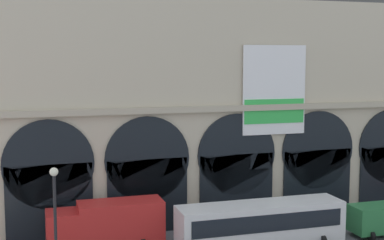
# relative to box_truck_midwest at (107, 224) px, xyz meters

# --- Properties ---
(station_building) EXTENTS (41.87, 5.67, 19.90)m
(station_building) POSITION_rel_box_truck_midwest_xyz_m (10.05, 5.22, 8.01)
(station_building) COLOR beige
(station_building) RESTS_ON ground
(box_truck_midwest) EXTENTS (7.50, 2.91, 3.12)m
(box_truck_midwest) POSITION_rel_box_truck_midwest_xyz_m (0.00, 0.00, 0.00)
(box_truck_midwest) COLOR red
(box_truck_midwest) RESTS_ON ground
(bus_center) EXTENTS (11.00, 3.25, 3.10)m
(bus_center) POSITION_rel_box_truck_midwest_xyz_m (9.48, -3.10, 0.08)
(bus_center) COLOR white
(bus_center) RESTS_ON ground
(street_lamp_quayside) EXTENTS (0.44, 0.44, 6.90)m
(street_lamp_quayside) POSITION_rel_box_truck_midwest_xyz_m (-3.54, -6.68, 2.71)
(street_lamp_quayside) COLOR black
(street_lamp_quayside) RESTS_ON ground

